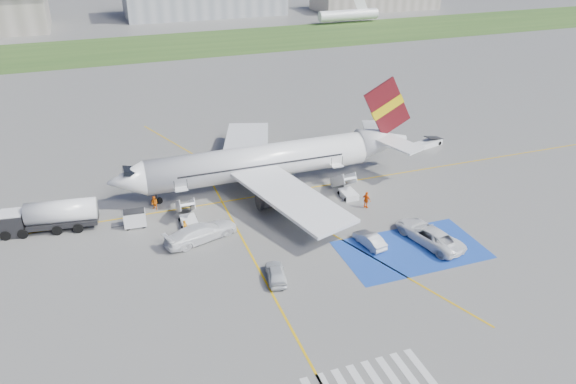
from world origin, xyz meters
name	(u,v)px	position (x,y,z in m)	size (l,w,h in m)	color
ground	(301,248)	(0.00, 0.00, 0.00)	(400.00, 400.00, 0.00)	#60605E
grass_strip	(160,47)	(0.00, 95.00, 0.01)	(400.00, 30.00, 0.01)	#2D4C1E
taxiway_line_main	(264,195)	(0.00, 12.00, 0.01)	(120.00, 0.20, 0.01)	gold
taxiway_line_cross	(288,322)	(-5.00, -10.00, 0.01)	(0.20, 60.00, 0.01)	gold
taxiway_line_diag	(264,195)	(0.00, 12.00, 0.01)	(0.20, 60.00, 0.01)	gold
staging_box	(412,250)	(10.00, -4.00, 0.01)	(14.00, 8.00, 0.01)	#1B41A4
crosswalk	(369,383)	(-1.80, -18.00, 0.01)	(9.00, 4.00, 0.01)	silver
airliner	(271,160)	(1.51, 14.00, 3.39)	(36.81, 32.95, 11.92)	white
airstairs_fwd	(188,217)	(-9.50, 8.70, 0.62)	(1.90, 5.20, 3.60)	white
airstairs_aft	(347,191)	(9.00, 8.70, 0.62)	(1.90, 5.20, 3.60)	white
fuel_tanker	(50,218)	(-23.01, 11.96, 1.35)	(9.68, 3.80, 3.22)	black
gpu_cart	(135,219)	(-14.83, 9.74, 0.84)	(2.33, 1.60, 1.86)	white
belt_loader	(428,144)	(26.09, 18.61, 0.36)	(5.05, 2.81, 1.46)	white
car_silver_a	(276,273)	(-4.00, -4.13, 0.69)	(1.64, 4.07, 1.39)	silver
car_silver_b	(370,240)	(6.49, -1.86, 0.66)	(1.40, 4.02, 1.32)	silver
van_white_a	(429,232)	(12.32, -3.26, 1.12)	(2.75, 5.96, 2.24)	white
van_white_b	(201,230)	(-8.87, 4.82, 1.13)	(2.35, 5.78, 2.26)	white
crew_fwd	(185,228)	(-10.21, 6.29, 0.83)	(0.60, 0.40, 1.65)	orange
crew_nose	(155,203)	(-12.39, 12.80, 0.81)	(0.79, 0.61, 1.62)	orange
crew_aft	(366,200)	(9.72, 5.25, 0.98)	(1.15, 0.48, 1.96)	#FF660D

